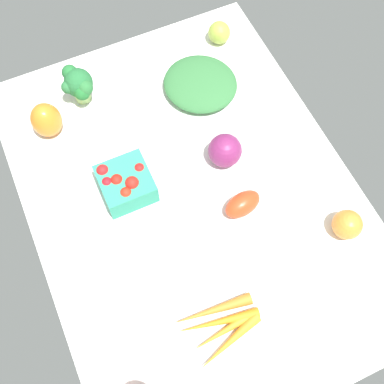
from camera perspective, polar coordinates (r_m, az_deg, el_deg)
name	(u,v)px	position (r cm, az deg, el deg)	size (l,w,h in cm)	color
tablecloth	(192,197)	(116.93, 0.00, -0.62)	(104.00, 76.00, 2.00)	white
bell_pepper_orange	(46,120)	(125.91, -16.83, 8.14)	(7.59, 7.59, 9.87)	orange
red_onion_center	(225,150)	(117.25, 3.92, 4.92)	(8.27, 8.27, 8.27)	#7F265E
heirloom_tomato_green	(219,33)	(141.01, 3.24, 18.29)	(6.21, 6.21, 6.21)	#9FB741
heirloom_tomato_orange	(347,225)	(114.92, 17.87, -3.68)	(6.92, 6.92, 6.92)	orange
roma_tomato	(243,204)	(112.77, 6.00, -1.44)	(9.15, 5.39, 5.39)	red
berry_basket	(125,183)	(114.42, -7.87, 1.02)	(11.86, 11.86, 7.96)	teal
carrot_bunch	(220,325)	(105.85, 3.30, -15.45)	(13.31, 18.05, 2.71)	orange
broccoli_head	(78,84)	(128.33, -13.29, 12.27)	(9.75, 8.23, 10.37)	#A5CB77
leafy_greens_clump	(200,84)	(130.43, 0.99, 12.68)	(19.63, 18.66, 4.64)	#34733C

